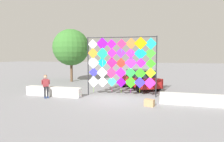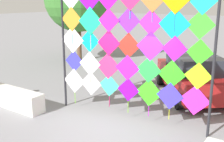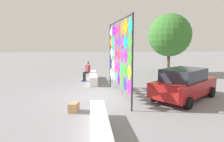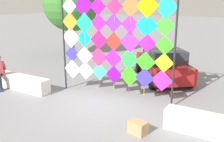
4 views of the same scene
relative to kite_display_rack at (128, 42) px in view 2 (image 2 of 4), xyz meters
The scene contains 4 objects.
ground 2.49m from the kite_display_rack, 84.45° to the right, with size 120.00×120.00×0.00m, color gray.
plaza_ledge_left 4.96m from the kite_display_rack, 164.03° to the right, with size 3.93×0.52×0.61m, color silver.
kite_display_rack is the anchor object (origin of this frame).
parked_car 3.63m from the kite_display_rack, 74.99° to the left, with size 3.77×4.22×1.55m.
Camera 2 is at (3.84, -5.70, 3.44)m, focal length 44.97 mm.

